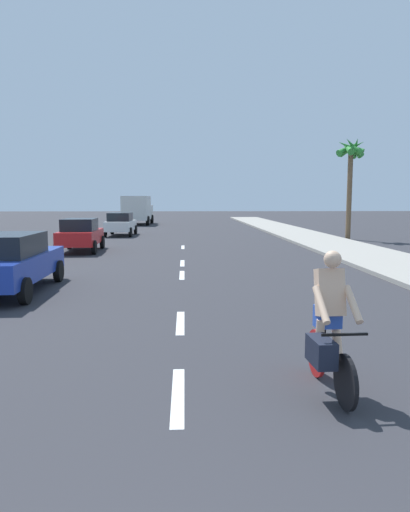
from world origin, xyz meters
name	(u,v)px	position (x,y,z in m)	size (l,w,h in m)	color
ground_plane	(183,255)	(0.00, 20.00, 0.00)	(160.00, 160.00, 0.00)	#2D2D33
sidewalk_strip	(344,248)	(8.01, 22.00, 0.07)	(3.60, 80.00, 0.14)	#9E998E
lane_stripe_1	(178,395)	(0.00, 4.76, 0.00)	(0.16, 1.80, 0.01)	white
lane_stripe_2	(180,322)	(0.00, 8.28, 0.00)	(0.16, 1.80, 0.01)	white
lane_stripe_3	(182,275)	(0.00, 14.24, 0.00)	(0.16, 1.80, 0.01)	white
lane_stripe_4	(182,263)	(0.00, 17.14, 0.00)	(0.16, 1.80, 0.01)	white
lane_stripe_5	(183,247)	(0.00, 23.32, 0.00)	(0.16, 1.80, 0.01)	white
cyclist	(328,329)	(1.89, 4.77, 0.83)	(0.64, 1.71, 1.82)	black
parked_car_blue	(6,261)	(-4.64, 11.58, 0.84)	(2.14, 4.57, 1.57)	#1E389E
parked_car_red	(80,234)	(-4.84, 21.50, 0.83)	(1.93, 3.94, 1.57)	red
parked_car_white	(121,223)	(-4.29, 31.46, 0.84)	(1.93, 4.01, 1.57)	white
delivery_truck	(138,209)	(-4.56, 46.01, 1.50)	(2.83, 6.31, 2.80)	beige
palm_tree_far	(351,158)	(10.22, 27.73, 4.98)	(1.87, 1.64, 6.28)	brown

